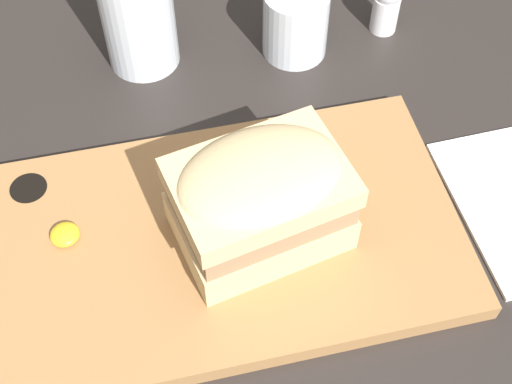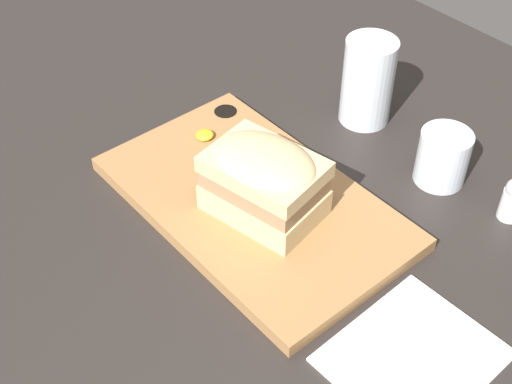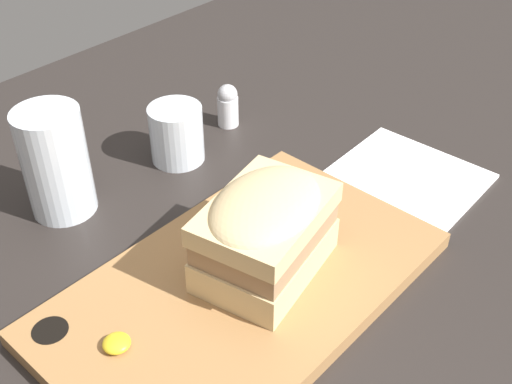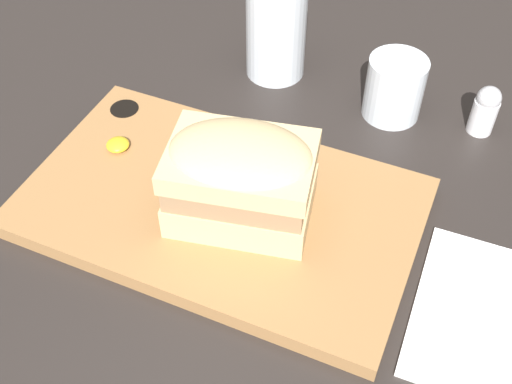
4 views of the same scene
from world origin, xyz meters
TOP-DOWN VIEW (x-y plane):
  - dining_table at (0.00, 0.00)cm, footprint 196.60×121.87cm
  - serving_board at (-3.31, 2.76)cm, footprint 39.51×23.67cm
  - sandwich at (-0.60, 2.17)cm, footprint 15.17×12.04cm
  - mustard_dollop at (-16.75, 5.25)cm, footprint 2.50×2.50cm
  - water_glass at (-7.28, 27.27)cm, footprint 7.37×7.37cm
  - wine_glass at (8.48, 25.09)cm, footprint 6.79×6.79cm
  - napkin at (24.86, 0.80)cm, footprint 14.84×17.45cm

SIDE VIEW (x-z plane):
  - dining_table at x=0.00cm, z-range 0.00..2.00cm
  - napkin at x=24.86cm, z-range 2.00..2.40cm
  - serving_board at x=-3.31cm, z-range 1.98..3.87cm
  - mustard_dollop at x=-16.75cm, z-range 3.84..4.84cm
  - wine_glass at x=8.48cm, z-range 1.85..9.25cm
  - water_glass at x=-7.28cm, z-range 1.14..13.98cm
  - sandwich at x=-0.60cm, z-range 4.20..13.69cm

